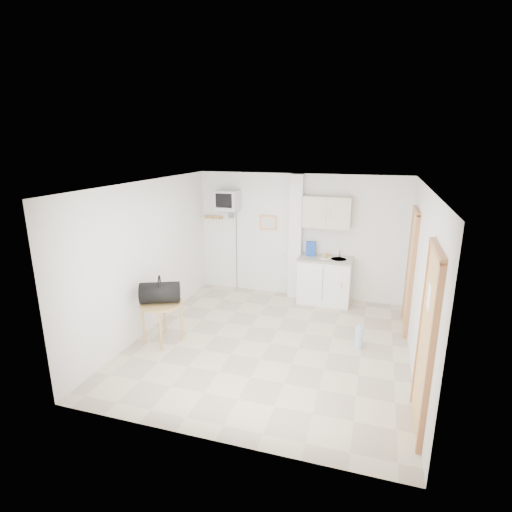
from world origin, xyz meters
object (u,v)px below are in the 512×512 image
(crt_television, at_px, (228,201))
(round_table, at_px, (162,307))
(duffel_bag, at_px, (160,292))
(water_bottle, at_px, (359,337))

(crt_television, relative_size, round_table, 3.19)
(crt_television, bearing_deg, duffel_bag, -94.93)
(round_table, bearing_deg, water_bottle, 13.11)
(duffel_bag, xyz_separation_m, water_bottle, (3.01, 0.70, -0.66))
(crt_television, xyz_separation_m, round_table, (-0.20, -2.45, -1.35))
(round_table, relative_size, duffel_bag, 0.98)
(water_bottle, bearing_deg, crt_television, 148.05)
(round_table, relative_size, water_bottle, 1.70)
(round_table, xyz_separation_m, duffel_bag, (-0.01, 0.00, 0.25))
(crt_television, distance_m, duffel_bag, 2.69)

